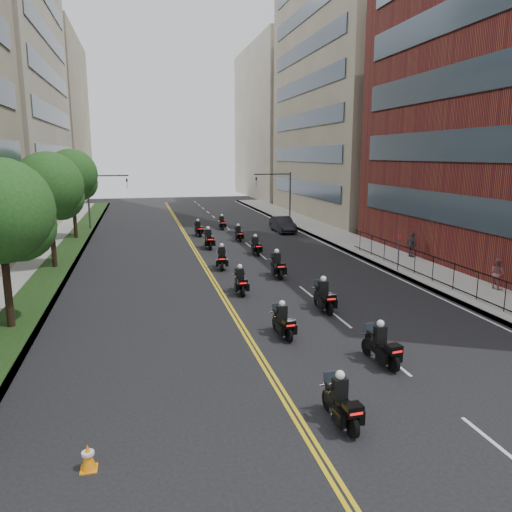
{
  "coord_description": "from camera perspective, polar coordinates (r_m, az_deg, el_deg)",
  "views": [
    {
      "loc": [
        -5.59,
        -10.33,
        7.43
      ],
      "look_at": [
        0.52,
        15.73,
        1.99
      ],
      "focal_mm": 35.0,
      "sensor_mm": 36.0,
      "label": 1
    }
  ],
  "objects": [
    {
      "name": "building_right_tan",
      "position": [
        64.75,
        12.22,
        17.96
      ],
      "size": [
        15.11,
        28.0,
        30.0
      ],
      "color": "#7F715D",
      "rests_on": "ground"
    },
    {
      "name": "motorcycle_7",
      "position": [
        37.75,
        -0.04,
        1.08
      ],
      "size": [
        0.49,
        2.1,
        1.55
      ],
      "rotation": [
        0.0,
        0.0,
        0.02
      ],
      "color": "black",
      "rests_on": "ground"
    },
    {
      "name": "motorcycle_1",
      "position": [
        18.76,
        14.16,
        -10.08
      ],
      "size": [
        0.68,
        2.22,
        1.64
      ],
      "rotation": [
        0.0,
        0.0,
        0.14
      ],
      "color": "black",
      "rests_on": "ground"
    },
    {
      "name": "motorcycle_2",
      "position": [
        20.86,
        3.1,
        -7.62
      ],
      "size": [
        0.57,
        2.08,
        1.54
      ],
      "rotation": [
        0.0,
        0.0,
        0.09
      ],
      "color": "black",
      "rests_on": "ground"
    },
    {
      "name": "motorcycle_10",
      "position": [
        46.74,
        -6.61,
        3.05
      ],
      "size": [
        0.66,
        2.16,
        1.6
      ],
      "rotation": [
        0.0,
        0.0,
        0.14
      ],
      "color": "black",
      "rests_on": "ground"
    },
    {
      "name": "sidewalk_left",
      "position": [
        36.65,
        -22.97,
        -1.02
      ],
      "size": [
        4.0,
        90.0,
        0.15
      ],
      "primitive_type": "cube",
      "color": "gray",
      "rests_on": "ground"
    },
    {
      "name": "building_right_far",
      "position": [
        92.56,
        3.98,
        14.91
      ],
      "size": [
        15.0,
        28.0,
        26.0
      ],
      "primitive_type": "cube",
      "color": "gray",
      "rests_on": "ground"
    },
    {
      "name": "traffic_signal_left",
      "position": [
        52.61,
        -17.59,
        6.89
      ],
      "size": [
        4.09,
        0.2,
        5.6
      ],
      "color": "#3F3F44",
      "rests_on": "ground"
    },
    {
      "name": "motorcycle_5",
      "position": [
        30.74,
        2.43,
        -1.18
      ],
      "size": [
        0.55,
        2.39,
        1.76
      ],
      "rotation": [
        0.0,
        0.0,
        -0.02
      ],
      "color": "black",
      "rests_on": "ground"
    },
    {
      "name": "motorcycle_6",
      "position": [
        33.09,
        -3.93,
        -0.32
      ],
      "size": [
        0.69,
        2.3,
        1.7
      ],
      "rotation": [
        0.0,
        0.0,
        -0.13
      ],
      "color": "black",
      "rests_on": "ground"
    },
    {
      "name": "parked_sedan",
      "position": [
        48.92,
        3.07,
        3.63
      ],
      "size": [
        1.63,
        4.58,
        1.5
      ],
      "primitive_type": "imported",
      "rotation": [
        0.0,
        0.0,
        0.01
      ],
      "color": "black",
      "rests_on": "ground"
    },
    {
      "name": "motorcycle_9",
      "position": [
        43.8,
        -2.03,
        2.51
      ],
      "size": [
        0.48,
        2.06,
        1.52
      ],
      "rotation": [
        0.0,
        0.0,
        0.03
      ],
      "color": "black",
      "rests_on": "ground"
    },
    {
      "name": "motorcycle_3",
      "position": [
        24.39,
        7.77,
        -4.7
      ],
      "size": [
        0.53,
        2.31,
        1.71
      ],
      "rotation": [
        0.0,
        0.0,
        0.01
      ],
      "color": "black",
      "rests_on": "ground"
    },
    {
      "name": "motorcycle_4",
      "position": [
        27.15,
        -1.8,
        -3.01
      ],
      "size": [
        0.51,
        2.18,
        1.61
      ],
      "rotation": [
        0.0,
        0.0,
        -0.04
      ],
      "color": "black",
      "rests_on": "ground"
    },
    {
      "name": "sidewalk_right",
      "position": [
        40.15,
        13.05,
        0.63
      ],
      "size": [
        4.0,
        90.0,
        0.15
      ],
      "primitive_type": "cube",
      "color": "gray",
      "rests_on": "ground"
    },
    {
      "name": "grass_strip",
      "position": [
        36.5,
        -21.75,
        -0.82
      ],
      "size": [
        2.0,
        90.0,
        0.04
      ],
      "primitive_type": "cube",
      "color": "black",
      "rests_on": "sidewalk_left"
    },
    {
      "name": "motorcycle_8",
      "position": [
        40.36,
        -5.46,
        1.85
      ],
      "size": [
        0.57,
        2.44,
        1.8
      ],
      "rotation": [
        0.0,
        0.0,
        0.03
      ],
      "color": "black",
      "rests_on": "ground"
    },
    {
      "name": "traffic_cone",
      "position": [
        13.49,
        -18.64,
        -20.96
      ],
      "size": [
        0.4,
        0.4,
        0.67
      ],
      "color": "orange",
      "rests_on": "ground"
    },
    {
      "name": "building_left_far",
      "position": [
        90.01,
        -24.45,
        14.04
      ],
      "size": [
        16.0,
        28.0,
        26.0
      ],
      "primitive_type": "cube",
      "color": "#7F715D",
      "rests_on": "ground"
    },
    {
      "name": "motorcycle_0",
      "position": [
        14.68,
        9.72,
        -16.34
      ],
      "size": [
        0.54,
        2.13,
        1.57
      ],
      "rotation": [
        0.0,
        0.0,
        0.07
      ],
      "color": "black",
      "rests_on": "ground"
    },
    {
      "name": "pedestrian_b",
      "position": [
        30.57,
        25.89,
        -1.79
      ],
      "size": [
        0.74,
        0.91,
        1.74
      ],
      "primitive_type": "imported",
      "rotation": [
        0.0,
        0.0,
        1.67
      ],
      "color": "#86494C",
      "rests_on": "sidewalk_right"
    },
    {
      "name": "iron_fence",
      "position": [
        28.58,
        22.79,
        -2.63
      ],
      "size": [
        0.05,
        28.0,
        1.5
      ],
      "color": "black",
      "rests_on": "sidewalk_right"
    },
    {
      "name": "street_trees",
      "position": [
        29.53,
        -23.94,
        6.04
      ],
      "size": [
        4.4,
        38.4,
        7.98
      ],
      "color": "black",
      "rests_on": "ground"
    },
    {
      "name": "traffic_signal_right",
      "position": [
        54.6,
        2.95,
        7.55
      ],
      "size": [
        4.09,
        0.2,
        5.6
      ],
      "color": "#3F3F44",
      "rests_on": "ground"
    },
    {
      "name": "ground",
      "position": [
        13.9,
        13.79,
        -21.2
      ],
      "size": [
        160.0,
        160.0,
        0.0
      ],
      "primitive_type": "plane",
      "color": "black",
      "rests_on": "ground"
    },
    {
      "name": "pedestrian_c",
      "position": [
        37.81,
        17.36,
        1.24
      ],
      "size": [
        0.52,
        1.08,
        1.79
      ],
      "primitive_type": "imported",
      "rotation": [
        0.0,
        0.0,
        1.65
      ],
      "color": "#403F47",
      "rests_on": "sidewalk_right"
    },
    {
      "name": "motorcycle_11",
      "position": [
        50.8,
        -3.91,
        3.75
      ],
      "size": [
        0.49,
        2.09,
        1.54
      ],
      "rotation": [
        0.0,
        0.0,
        -0.03
      ],
      "color": "black",
      "rests_on": "ground"
    }
  ]
}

